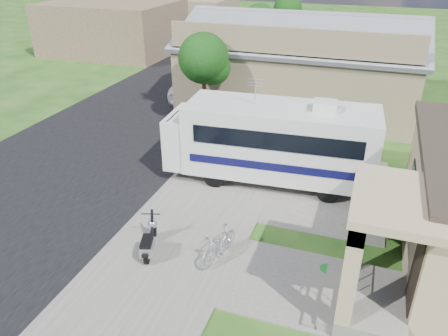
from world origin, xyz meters
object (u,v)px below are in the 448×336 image
(motorhome, at_px, (272,140))
(pickup_truck, at_px, (200,84))
(scooter, at_px, (149,241))
(garden_hose, at_px, (327,271))
(shrub, at_px, (396,206))
(bicycle, at_px, (219,245))
(van, at_px, (226,55))

(motorhome, height_order, pickup_truck, motorhome)
(motorhome, relative_size, scooter, 5.02)
(garden_hose, bearing_deg, shrub, 54.69)
(shrub, bearing_deg, garden_hose, -125.31)
(motorhome, xyz_separation_m, scooter, (-2.24, -5.61, -1.22))
(shrub, height_order, pickup_truck, shrub)
(bicycle, relative_size, van, 0.29)
(motorhome, relative_size, bicycle, 4.67)
(van, relative_size, garden_hose, 14.96)
(scooter, bearing_deg, shrub, 7.48)
(motorhome, bearing_deg, scooter, -115.93)
(motorhome, bearing_deg, shrub, -32.90)
(pickup_truck, distance_m, garden_hose, 16.35)
(bicycle, relative_size, pickup_truck, 0.32)
(scooter, relative_size, garden_hose, 4.01)
(scooter, height_order, bicycle, scooter)
(pickup_truck, bearing_deg, shrub, 127.60)
(bicycle, xyz_separation_m, garden_hose, (3.04, 0.40, -0.42))
(scooter, relative_size, pickup_truck, 0.29)
(shrub, height_order, scooter, shrub)
(shrub, distance_m, garden_hose, 3.04)
(motorhome, bearing_deg, garden_hose, -63.62)
(scooter, xyz_separation_m, van, (-5.08, 21.46, 0.38))
(scooter, distance_m, pickup_truck, 14.92)
(scooter, height_order, garden_hose, scooter)
(bicycle, distance_m, garden_hose, 3.09)
(shrub, distance_m, bicycle, 5.46)
(pickup_truck, bearing_deg, scooter, 99.64)
(shrub, bearing_deg, pickup_truck, 134.40)
(scooter, bearing_deg, garden_hose, -8.28)
(motorhome, distance_m, van, 17.48)
(bicycle, height_order, garden_hose, bicycle)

